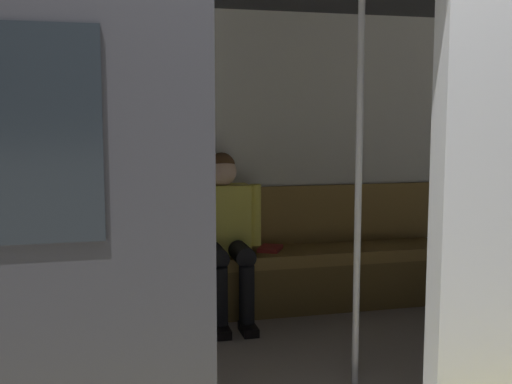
{
  "coord_description": "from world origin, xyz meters",
  "views": [
    {
      "loc": [
        0.92,
        2.41,
        1.43
      ],
      "look_at": [
        0.01,
        -1.12,
        1.0
      ],
      "focal_mm": 44.99,
      "sensor_mm": 36.0,
      "label": 1
    }
  ],
  "objects_px": {
    "train_car": "(249,102)",
    "book": "(270,248)",
    "grab_pole_far": "(358,182)",
    "handbag": "(162,244)",
    "grab_pole_door": "(204,189)",
    "bench_seat": "(228,269)",
    "person_seated": "(224,225)"
  },
  "relations": [
    {
      "from": "handbag",
      "to": "book",
      "type": "distance_m",
      "value": 0.79
    },
    {
      "from": "book",
      "to": "grab_pole_door",
      "type": "distance_m",
      "value": 1.82
    },
    {
      "from": "grab_pole_door",
      "to": "book",
      "type": "bearing_deg",
      "value": -116.06
    },
    {
      "from": "grab_pole_door",
      "to": "handbag",
      "type": "bearing_deg",
      "value": -88.47
    },
    {
      "from": "book",
      "to": "handbag",
      "type": "bearing_deg",
      "value": 27.51
    },
    {
      "from": "person_seated",
      "to": "grab_pole_far",
      "type": "bearing_deg",
      "value": 109.43
    },
    {
      "from": "grab_pole_far",
      "to": "book",
      "type": "bearing_deg",
      "value": -86.64
    },
    {
      "from": "handbag",
      "to": "train_car",
      "type": "bearing_deg",
      "value": 111.79
    },
    {
      "from": "bench_seat",
      "to": "person_seated",
      "type": "distance_m",
      "value": 0.33
    },
    {
      "from": "grab_pole_far",
      "to": "person_seated",
      "type": "bearing_deg",
      "value": -70.57
    },
    {
      "from": "grab_pole_door",
      "to": "grab_pole_far",
      "type": "bearing_deg",
      "value": -170.89
    },
    {
      "from": "handbag",
      "to": "grab_pole_door",
      "type": "xyz_separation_m",
      "value": [
        -0.04,
        1.54,
        0.56
      ]
    },
    {
      "from": "handbag",
      "to": "book",
      "type": "height_order",
      "value": "handbag"
    },
    {
      "from": "bench_seat",
      "to": "grab_pole_far",
      "type": "xyz_separation_m",
      "value": [
        -0.42,
        1.33,
        0.75
      ]
    },
    {
      "from": "bench_seat",
      "to": "grab_pole_far",
      "type": "distance_m",
      "value": 1.58
    },
    {
      "from": "handbag",
      "to": "grab_pole_far",
      "type": "xyz_separation_m",
      "value": [
        -0.87,
        1.41,
        0.56
      ]
    },
    {
      "from": "grab_pole_door",
      "to": "bench_seat",
      "type": "bearing_deg",
      "value": -105.87
    },
    {
      "from": "train_car",
      "to": "bench_seat",
      "type": "bearing_deg",
      "value": -94.07
    },
    {
      "from": "handbag",
      "to": "book",
      "type": "xyz_separation_m",
      "value": [
        -0.79,
        0.01,
        -0.07
      ]
    },
    {
      "from": "bench_seat",
      "to": "grab_pole_far",
      "type": "bearing_deg",
      "value": 107.37
    },
    {
      "from": "person_seated",
      "to": "grab_pole_door",
      "type": "xyz_separation_m",
      "value": [
        0.38,
        1.41,
        0.42
      ]
    },
    {
      "from": "train_car",
      "to": "book",
      "type": "bearing_deg",
      "value": -112.27
    },
    {
      "from": "person_seated",
      "to": "handbag",
      "type": "xyz_separation_m",
      "value": [
        0.42,
        -0.13,
        -0.14
      ]
    },
    {
      "from": "person_seated",
      "to": "handbag",
      "type": "relative_size",
      "value": 4.52
    },
    {
      "from": "person_seated",
      "to": "book",
      "type": "relative_size",
      "value": 5.34
    },
    {
      "from": "bench_seat",
      "to": "book",
      "type": "height_order",
      "value": "book"
    },
    {
      "from": "bench_seat",
      "to": "book",
      "type": "bearing_deg",
      "value": -168.19
    },
    {
      "from": "handbag",
      "to": "grab_pole_far",
      "type": "height_order",
      "value": "grab_pole_far"
    },
    {
      "from": "train_car",
      "to": "book",
      "type": "height_order",
      "value": "train_car"
    },
    {
      "from": "handbag",
      "to": "grab_pole_door",
      "type": "relative_size",
      "value": 0.12
    },
    {
      "from": "handbag",
      "to": "grab_pole_far",
      "type": "relative_size",
      "value": 0.12
    },
    {
      "from": "book",
      "to": "grab_pole_door",
      "type": "relative_size",
      "value": 0.1
    }
  ]
}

